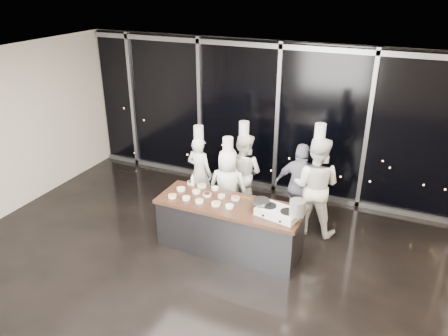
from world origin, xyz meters
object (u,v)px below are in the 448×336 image
Objects in this scene: stove at (278,212)px; chef_right at (315,185)px; frying_pan at (260,201)px; chef_left at (228,186)px; chef_far_left at (200,172)px; chef_center at (243,173)px; demo_counter at (229,226)px; guest at (300,187)px; stock_pot at (297,208)px.

chef_right is (0.30, 1.23, -0.03)m from stove.
frying_pan is 1.27m from chef_left.
chef_far_left reaches higher than frying_pan.
chef_far_left reaches higher than chef_left.
chef_far_left is at bearing 157.72° from frying_pan.
chef_far_left is at bearing 24.17° from chef_center.
chef_far_left is at bearing 135.16° from demo_counter.
chef_far_left is (-1.99, 1.19, -0.18)m from stove.
frying_pan is 2.04m from chef_far_left.
chef_center is (-0.30, 1.36, 0.38)m from demo_counter.
demo_counter is at bearing 57.45° from guest.
stove is 1.27m from chef_right.
stove is at bearing 92.17° from guest.
frying_pan is 1.62m from chef_center.
chef_far_left is at bearing 6.08° from guest.
chef_center reaches higher than stock_pot.
guest is at bearing -173.13° from chef_left.
stock_pot is (1.17, -0.14, 0.71)m from demo_counter.
demo_counter is at bearing 173.33° from stock_pot.
demo_counter is 1.42× the size of chef_left.
stove is at bearing 77.64° from chef_right.
chef_left is at bearing 148.84° from stock_pot.
frying_pan is 1.34m from chef_right.
stove is at bearing 133.93° from chef_left.
guest is (1.18, -0.14, -0.00)m from chef_center.
chef_right is at bearing 88.24° from stove.
stock_pot reaches higher than frying_pan.
demo_counter is 1.72m from chef_right.
chef_center is 0.90× the size of chef_right.
chef_left is at bearing 14.75° from chef_right.
chef_far_left reaches higher than stove.
stove is 1.29m from guest.
chef_left reaches higher than guest.
guest is at bearing -168.31° from chef_far_left.
chef_right is (2.29, 0.05, 0.15)m from chef_far_left.
guest is at bearing 100.56° from stove.
guest is (0.35, 1.23, -0.24)m from frying_pan.
demo_counter is 1.48× the size of guest.
chef_center reaches higher than chef_far_left.
chef_left is 1.34m from guest.
chef_left is at bearing 150.55° from frying_pan.
frying_pan is 2.19× the size of stock_pot.
guest reaches higher than stock_pot.
frying_pan is 0.30× the size of chef_left.
guest is (1.27, 0.42, 0.06)m from chef_left.
chef_right is at bearing 74.37° from frying_pan.
chef_far_left is 0.84× the size of chef_right.
guest is at bearing -178.13° from chef_center.
chef_center reaches higher than chef_left.
chef_far_left is at bearing 151.27° from stock_pot.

